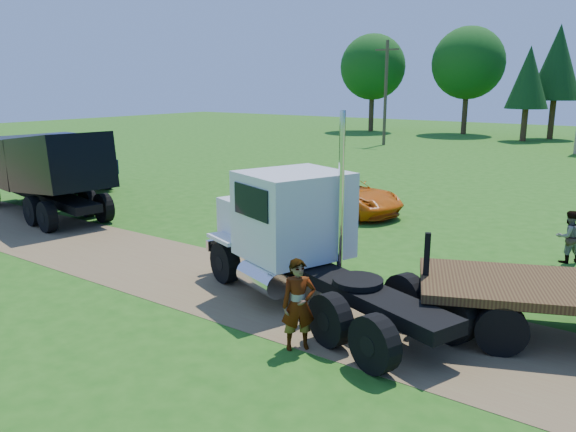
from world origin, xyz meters
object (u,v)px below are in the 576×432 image
Objects in this scene: navy_truck at (63,160)px; orange_pickup at (342,195)px; white_semi_tractor at (295,234)px; black_dump_truck at (45,168)px; spectator_a at (298,305)px.

orange_pickup is at bearing 15.25° from navy_truck.
navy_truck is at bearing -176.63° from white_semi_tractor.
white_semi_tractor is at bearing -13.55° from navy_truck.
navy_truck is 1.18× the size of orange_pickup.
white_semi_tractor is 1.46× the size of orange_pickup.
black_dump_truck is at bearing -34.90° from navy_truck.
white_semi_tractor is 9.77m from orange_pickup.
spectator_a is at bearing -33.31° from white_semi_tractor.
black_dump_truck is 4.46× the size of spectator_a.
navy_truck is (-18.99, 5.73, -0.22)m from white_semi_tractor.
orange_pickup is (9.59, 7.61, -1.24)m from black_dump_truck.
spectator_a is at bearing -18.31° from navy_truck.
white_semi_tractor reaches higher than spectator_a.
black_dump_truck is 15.77m from spectator_a.
black_dump_truck is at bearing -165.57° from white_semi_tractor.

